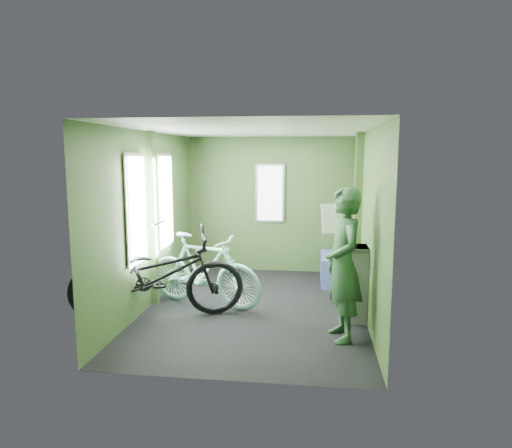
# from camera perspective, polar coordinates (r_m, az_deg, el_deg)

# --- Properties ---
(room) EXTENTS (4.00, 4.02, 2.31)m
(room) POSITION_cam_1_polar(r_m,az_deg,el_deg) (5.86, -0.44, 3.17)
(room) COLOR black
(room) RESTS_ON ground
(bicycle_black) EXTENTS (2.27, 1.47, 1.19)m
(bicycle_black) POSITION_cam_1_polar(r_m,az_deg,el_deg) (5.85, -12.05, -11.49)
(bicycle_black) COLOR black
(bicycle_black) RESTS_ON ground
(bicycle_mint) EXTENTS (1.75, 1.04, 1.04)m
(bicycle_mint) POSITION_cam_1_polar(r_m,az_deg,el_deg) (6.21, -6.50, -10.17)
(bicycle_mint) COLOR #98E5DB
(bicycle_mint) RESTS_ON ground
(passenger) EXTENTS (0.54, 0.73, 1.66)m
(passenger) POSITION_cam_1_polar(r_m,az_deg,el_deg) (4.99, 10.83, -4.97)
(passenger) COLOR #2A4D2F
(passenger) RESTS_ON ground
(waste_box) EXTENTS (0.27, 0.38, 0.91)m
(waste_box) POSITION_cam_1_polar(r_m,az_deg,el_deg) (5.68, 12.28, -7.26)
(waste_box) COLOR gray
(waste_box) RESTS_ON ground
(bench_seat) EXTENTS (0.49, 0.89, 0.93)m
(bench_seat) POSITION_cam_1_polar(r_m,az_deg,el_deg) (7.31, 10.26, -5.12)
(bench_seat) COLOR navy
(bench_seat) RESTS_ON ground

